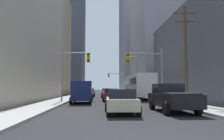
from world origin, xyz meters
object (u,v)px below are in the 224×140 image
cargo_van_navy (82,91)px  sedan_blue (90,92)px  sedan_maroon (87,93)px  pickup_truck_black (172,98)px  sedan_red (111,95)px  city_bus (139,86)px  sedan_green (107,93)px  sedan_beige (121,101)px  traffic_signal_near_right (146,66)px  traffic_signal_far_right (117,78)px  traffic_signal_near_left (74,66)px

cargo_van_navy → sedan_blue: (0.12, 17.43, -0.52)m
cargo_van_navy → sedan_maroon: bearing=90.0°
pickup_truck_black → sedan_red: size_ratio=1.28×
sedan_red → sedan_maroon: 7.08m
city_bus → sedan_maroon: 7.71m
sedan_green → sedan_maroon: size_ratio=0.99×
sedan_beige → sedan_green: same height
traffic_signal_near_right → traffic_signal_far_right: size_ratio=1.00×
sedan_green → sedan_blue: size_ratio=1.00×
traffic_signal_far_right → sedan_maroon: bearing=-104.7°
city_bus → sedan_red: 6.55m
city_bus → sedan_maroon: size_ratio=2.70×
sedan_green → traffic_signal_near_left: size_ratio=0.70×
traffic_signal_near_left → sedan_beige: bearing=-68.6°
city_bus → sedan_maroon: bearing=168.8°
city_bus → cargo_van_navy: (-7.48, -7.79, -0.64)m
city_bus → cargo_van_navy: bearing=-133.8°
sedan_beige → sedan_green: (-0.01, 22.84, 0.00)m
sedan_green → sedan_beige: bearing=-90.0°
traffic_signal_near_right → traffic_signal_far_right: same height
pickup_truck_black → sedan_green: (-3.52, 21.86, -0.16)m
sedan_beige → sedan_blue: bearing=96.3°
pickup_truck_black → traffic_signal_far_right: bearing=89.9°
sedan_beige → sedan_maroon: (-3.16, 19.38, 0.00)m
cargo_van_navy → traffic_signal_near_left: (-0.89, 0.25, 2.72)m
sedan_red → sedan_green: same height
sedan_red → sedan_blue: size_ratio=1.01×
sedan_beige → traffic_signal_near_right: (3.85, 10.35, 3.28)m
cargo_van_navy → sedan_green: 13.13m
sedan_red → traffic_signal_near_left: (-4.09, -2.71, 3.24)m
cargo_van_navy → sedan_beige: (3.17, -10.11, -0.52)m
sedan_beige → traffic_signal_near_right: size_ratio=0.71×
sedan_maroon → traffic_signal_near_left: 9.63m
pickup_truck_black → sedan_beige: size_ratio=1.28×
city_bus → sedan_beige: 18.44m
cargo_van_navy → traffic_signal_near_left: size_ratio=0.88×
city_bus → pickup_truck_black: 16.96m
sedan_blue → traffic_signal_near_left: size_ratio=0.70×
pickup_truck_black → sedan_blue: pickup_truck_black is taller
city_bus → sedan_blue: 12.18m
sedan_maroon → traffic_signal_near_right: traffic_signal_near_right is taller
city_bus → cargo_van_navy: size_ratio=2.18×
cargo_van_navy → traffic_signal_near_right: bearing=2.0°
city_bus → traffic_signal_near_right: size_ratio=1.92×
sedan_beige → traffic_signal_far_right: size_ratio=0.71×
city_bus → traffic_signal_near_right: traffic_signal_near_right is taller
sedan_maroon → traffic_signal_near_left: bearing=-95.7°
cargo_van_navy → sedan_red: size_ratio=1.24×
sedan_beige → sedan_red: same height
sedan_maroon → traffic_signal_near_left: traffic_signal_near_left is taller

